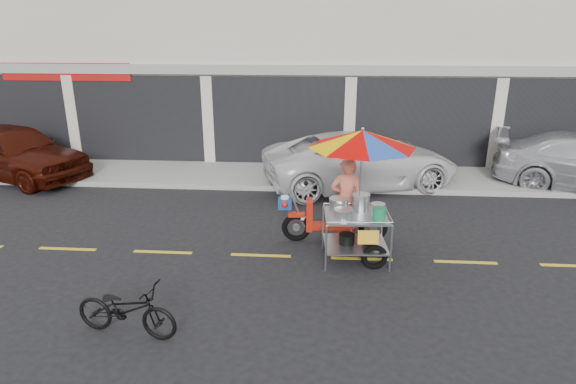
# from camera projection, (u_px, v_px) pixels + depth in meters

# --- Properties ---
(ground) EXTENTS (90.00, 90.00, 0.00)m
(ground) POSITION_uv_depth(u_px,v_px,m) (362.00, 259.00, 9.45)
(ground) COLOR black
(sidewalk) EXTENTS (45.00, 3.00, 0.15)m
(sidewalk) POSITION_uv_depth(u_px,v_px,m) (349.00, 175.00, 14.62)
(sidewalk) COLOR gray
(sidewalk) RESTS_ON ground
(shophouse_block) EXTENTS (36.00, 8.11, 10.40)m
(shophouse_block) POSITION_uv_depth(u_px,v_px,m) (423.00, 30.00, 17.89)
(shophouse_block) COLOR beige
(shophouse_block) RESTS_ON ground
(centerline) EXTENTS (42.00, 0.10, 0.01)m
(centerline) POSITION_uv_depth(u_px,v_px,m) (362.00, 259.00, 9.45)
(centerline) COLOR gold
(centerline) RESTS_ON ground
(maroon_sedan) EXTENTS (5.22, 3.59, 1.65)m
(maroon_sedan) POSITION_uv_depth(u_px,v_px,m) (14.00, 152.00, 14.29)
(maroon_sedan) COLOR #330B04
(maroon_sedan) RESTS_ON ground
(white_pickup) EXTENTS (6.01, 4.06, 1.53)m
(white_pickup) POSITION_uv_depth(u_px,v_px,m) (361.00, 160.00, 13.63)
(white_pickup) COLOR silver
(white_pickup) RESTS_ON ground
(near_bicycle) EXTENTS (1.66, 0.81, 0.83)m
(near_bicycle) POSITION_uv_depth(u_px,v_px,m) (126.00, 309.00, 7.00)
(near_bicycle) COLOR black
(near_bicycle) RESTS_ON ground
(food_vendor_rig) EXTENTS (2.68, 2.11, 2.61)m
(food_vendor_rig) POSITION_uv_depth(u_px,v_px,m) (354.00, 174.00, 9.25)
(food_vendor_rig) COLOR black
(food_vendor_rig) RESTS_ON ground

